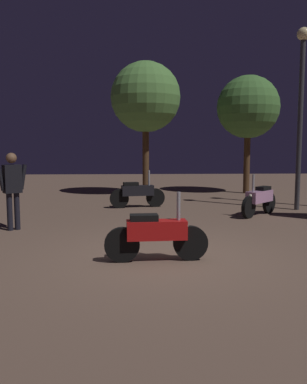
% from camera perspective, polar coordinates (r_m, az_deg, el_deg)
% --- Properties ---
extents(ground_plane, '(40.00, 40.00, 0.00)m').
position_cam_1_polar(ground_plane, '(6.83, 1.95, -9.12)').
color(ground_plane, brown).
extents(motorcycle_red_foreground, '(1.66, 0.35, 1.11)m').
position_cam_1_polar(motorcycle_red_foreground, '(6.51, 0.39, -5.91)').
color(motorcycle_red_foreground, black).
rests_on(motorcycle_red_foreground, ground_plane).
extents(motorcycle_pink_parked_left, '(1.26, 1.23, 1.11)m').
position_cam_1_polar(motorcycle_pink_parked_left, '(11.11, 14.58, -0.96)').
color(motorcycle_pink_parked_left, black).
rests_on(motorcycle_pink_parked_left, ground_plane).
extents(motorcycle_black_parked_right, '(1.65, 0.47, 1.11)m').
position_cam_1_polar(motorcycle_black_parked_right, '(12.17, -2.26, -0.12)').
color(motorcycle_black_parked_right, black).
rests_on(motorcycle_black_parked_right, ground_plane).
extents(person_bystander_far, '(0.60, 0.44, 1.69)m').
position_cam_1_polar(person_bystander_far, '(9.35, -19.10, 1.03)').
color(person_bystander_far, black).
rests_on(person_bystander_far, ground_plane).
extents(streetlamp_far, '(0.36, 0.36, 5.08)m').
position_cam_1_polar(streetlamp_far, '(12.44, 19.91, 12.48)').
color(streetlamp_far, '#38383D').
rests_on(streetlamp_far, ground_plane).
extents(tree_left_bg, '(2.38, 2.38, 4.50)m').
position_cam_1_polar(tree_left_bg, '(16.30, 13.07, 11.42)').
color(tree_left_bg, '#4C331E').
rests_on(tree_left_bg, ground_plane).
extents(tree_center_bg, '(2.56, 2.56, 4.90)m').
position_cam_1_polar(tree_center_bg, '(15.34, -1.11, 13.05)').
color(tree_center_bg, '#4C331E').
rests_on(tree_center_bg, ground_plane).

